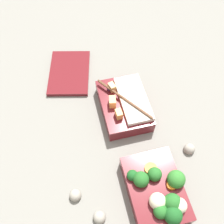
{
  "coord_description": "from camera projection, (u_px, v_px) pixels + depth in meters",
  "views": [
    {
      "loc": [
        -0.26,
        0.13,
        0.65
      ],
      "look_at": [
        0.1,
        0.04,
        0.04
      ],
      "focal_mm": 42.0,
      "sensor_mm": 36.0,
      "label": 1
    }
  ],
  "objects": [
    {
      "name": "pebble_0",
      "position": [
        189.0,
        149.0,
        0.69
      ],
      "size": [
        0.03,
        0.03,
        0.03
      ],
      "primitive_type": "sphere",
      "color": "gray",
      "rests_on": "ground_plane"
    },
    {
      "name": "ground_plane",
      "position": [
        135.0,
        147.0,
        0.7
      ],
      "size": [
        3.0,
        3.0,
        0.0
      ],
      "primitive_type": "plane",
      "color": "slate"
    },
    {
      "name": "bento_lid",
      "position": [
        69.0,
        73.0,
        0.83
      ],
      "size": [
        0.2,
        0.16,
        0.01
      ],
      "primitive_type": "cube",
      "rotation": [
        0.0,
        0.0,
        -0.23
      ],
      "color": "maroon",
      "rests_on": "ground_plane"
    },
    {
      "name": "pebble_1",
      "position": [
        75.0,
        195.0,
        0.63
      ],
      "size": [
        0.03,
        0.03,
        0.03
      ],
      "primitive_type": "sphere",
      "color": "gray",
      "rests_on": "ground_plane"
    },
    {
      "name": "pebble_2",
      "position": [
        99.0,
        217.0,
        0.6
      ],
      "size": [
        0.03,
        0.03,
        0.03
      ],
      "primitive_type": "sphere",
      "color": "gray",
      "rests_on": "ground_plane"
    },
    {
      "name": "bento_tray_vegetable",
      "position": [
        158.0,
        191.0,
        0.61
      ],
      "size": [
        0.18,
        0.13,
        0.08
      ],
      "color": "maroon",
      "rests_on": "ground_plane"
    },
    {
      "name": "bento_tray_rice",
      "position": [
        125.0,
        105.0,
        0.74
      ],
      "size": [
        0.18,
        0.13,
        0.07
      ],
      "color": "maroon",
      "rests_on": "ground_plane"
    }
  ]
}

